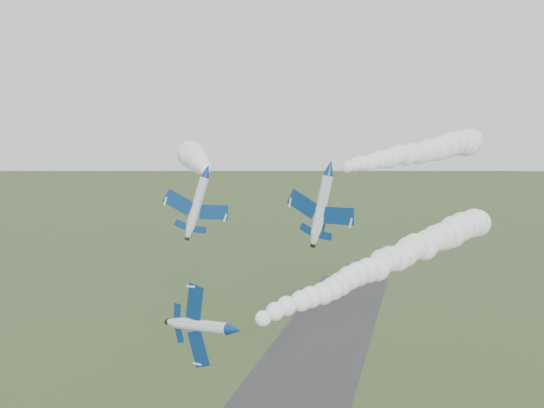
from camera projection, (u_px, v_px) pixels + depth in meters
The scene contains 6 objects.
jet_lead at pixel (234, 330), 63.68m from camera, with size 6.17×10.77×9.20m.
smoke_trail_jet_lead at pixel (401, 256), 96.28m from camera, with size 5.65×77.86×5.65m, color white, non-canonical shape.
jet_pair_left at pixel (207, 171), 91.33m from camera, with size 9.67×11.57×3.80m.
smoke_trail_jet_pair_left at pixel (196, 160), 120.71m from camera, with size 5.87×55.32×5.87m, color white, non-canonical shape.
jet_pair_right at pixel (329, 167), 87.56m from camera, with size 11.07×13.12×3.94m.
smoke_trail_jet_pair_right at pixel (422, 151), 116.30m from camera, with size 5.72×64.98×5.72m, color white, non-canonical shape.
Camera 1 is at (25.13, -63.74, 51.78)m, focal length 40.00 mm.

